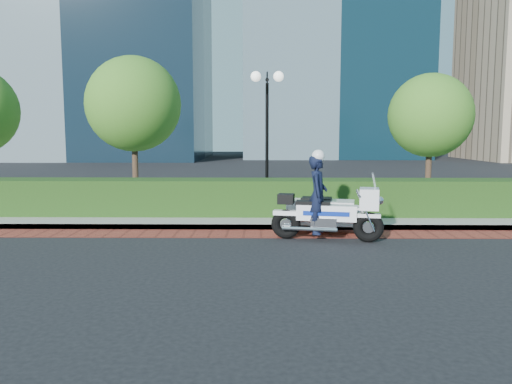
{
  "coord_description": "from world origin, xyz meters",
  "views": [
    {
      "loc": [
        0.87,
        -10.49,
        2.43
      ],
      "look_at": [
        0.7,
        1.81,
        1.0
      ],
      "focal_mm": 35.0,
      "sensor_mm": 36.0,
      "label": 1
    }
  ],
  "objects_px": {
    "police_motorcycle": "(323,207)",
    "tree_b": "(134,104)",
    "tree_c": "(430,116)",
    "lamppost": "(267,117)"
  },
  "relations": [
    {
      "from": "lamppost",
      "to": "tree_c",
      "type": "bearing_deg",
      "value": 13.3
    },
    {
      "from": "tree_c",
      "to": "police_motorcycle",
      "type": "height_order",
      "value": "tree_c"
    },
    {
      "from": "lamppost",
      "to": "tree_c",
      "type": "relative_size",
      "value": 0.98
    },
    {
      "from": "tree_b",
      "to": "police_motorcycle",
      "type": "xyz_separation_m",
      "value": [
        5.8,
        -5.34,
        -2.72
      ]
    },
    {
      "from": "tree_b",
      "to": "lamppost",
      "type": "bearing_deg",
      "value": -16.11
    },
    {
      "from": "lamppost",
      "to": "tree_b",
      "type": "distance_m",
      "value": 4.71
    },
    {
      "from": "police_motorcycle",
      "to": "tree_b",
      "type": "bearing_deg",
      "value": 148.65
    },
    {
      "from": "tree_b",
      "to": "tree_c",
      "type": "distance_m",
      "value": 10.01
    },
    {
      "from": "tree_c",
      "to": "tree_b",
      "type": "bearing_deg",
      "value": 180.0
    },
    {
      "from": "tree_b",
      "to": "police_motorcycle",
      "type": "bearing_deg",
      "value": -42.63
    }
  ]
}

